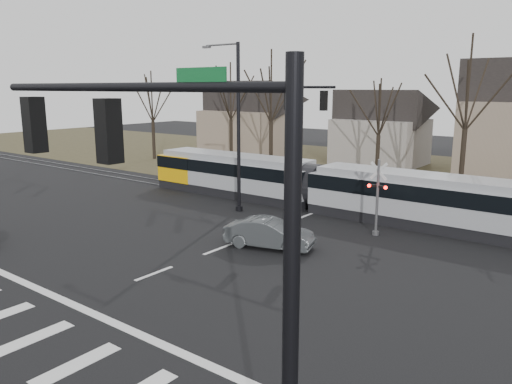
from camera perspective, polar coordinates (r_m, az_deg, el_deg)
The scene contains 14 objects.
ground at distance 20.29m, azimuth -15.88°, elevation -10.58°, with size 140.00×140.00×0.00m, color black.
grass_verge at distance 46.26m, azimuth 17.55°, elevation 1.89°, with size 140.00×28.00×0.01m, color #38331E.
crosswalk at distance 18.43m, azimuth -26.13°, elevation -13.74°, with size 27.00×2.60×0.01m.
stop_line at distance 19.37m, azimuth -20.21°, elevation -11.96°, with size 28.00×0.35×0.01m, color silver.
lane_dashes at distance 31.94m, azimuth 7.64°, elevation -1.97°, with size 0.18×30.00×0.01m.
rail_pair at distance 31.76m, azimuth 7.46°, elevation -2.00°, with size 90.00×1.52×0.06m.
tram at distance 29.33m, azimuth 17.16°, elevation -0.47°, with size 38.49×2.86×2.92m.
sedan at distance 24.08m, azimuth 1.53°, elevation -4.74°, with size 4.53×2.62×1.41m, color #3F4345.
signal_pole_near_right at distance 7.58m, azimuth -8.02°, elevation -6.96°, with size 6.72×0.44×8.00m.
signal_pole_far at distance 29.47m, azimuth 0.41°, elevation 8.20°, with size 9.28×0.44×10.20m.
rail_crossing_signal at distance 26.54m, azimuth 13.68°, elevation -0.88°, with size 1.08×0.36×4.00m.
tree_row at distance 39.40m, azimuth 17.73°, elevation 7.55°, with size 59.20×7.20×10.00m.
house_a at distance 57.26m, azimuth -0.76°, elevation 8.75°, with size 9.72×8.64×8.60m.
house_b at distance 51.32m, azimuth 14.10°, elevation 7.48°, with size 8.64×7.56×7.65m.
Camera 1 is at (15.25, -11.01, 7.60)m, focal length 35.00 mm.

